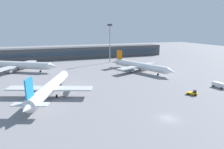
% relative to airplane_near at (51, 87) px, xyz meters
% --- Properties ---
extents(ground_plane, '(400.00, 400.00, 0.00)m').
position_rel_airplane_near_xyz_m(ground_plane, '(28.22, 10.51, -3.21)').
color(ground_plane, gray).
extents(terminal_building, '(135.04, 12.13, 9.00)m').
position_rel_airplane_near_xyz_m(terminal_building, '(28.22, 82.81, 1.29)').
color(terminal_building, '#3F4247').
rests_on(terminal_building, ground_plane).
extents(airplane_near, '(29.27, 40.84, 10.53)m').
position_rel_airplane_near_xyz_m(airplane_near, '(0.00, 0.00, 0.00)').
color(airplane_near, white).
rests_on(airplane_near, ground_plane).
extents(airplane_mid, '(28.65, 39.89, 10.37)m').
position_rel_airplane_near_xyz_m(airplane_mid, '(48.01, 23.65, -0.05)').
color(airplane_mid, white).
rests_on(airplane_mid, ground_plane).
extents(airplane_far, '(41.57, 30.29, 11.47)m').
position_rel_airplane_near_xyz_m(airplane_far, '(-15.07, 47.06, 0.29)').
color(airplane_far, white).
rests_on(airplane_far, ground_plane).
extents(baggage_tug_yellow, '(3.69, 3.51, 1.75)m').
position_rel_airplane_near_xyz_m(baggage_tug_yellow, '(47.70, -16.99, -2.41)').
color(baggage_tug_yellow, '#F2B20C').
rests_on(baggage_tug_yellow, ground_plane).
extents(service_van_white, '(3.03, 5.47, 2.08)m').
position_rel_airplane_near_xyz_m(service_van_white, '(64.03, -13.64, -2.10)').
color(service_van_white, white).
rests_on(service_van_white, ground_plane).
extents(floodlight_tower_west, '(3.20, 0.80, 26.07)m').
position_rel_airplane_near_xyz_m(floodlight_tower_west, '(42.30, 57.50, 11.85)').
color(floodlight_tower_west, gray).
rests_on(floodlight_tower_west, ground_plane).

